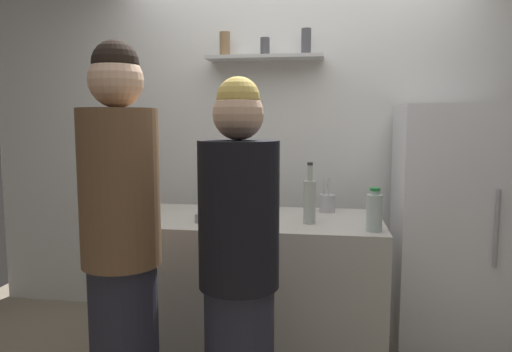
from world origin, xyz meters
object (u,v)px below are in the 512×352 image
(baking_pan, at_px, (229,216))
(utensil_holder, at_px, (327,203))
(wine_bottle_dark_glass, at_px, (266,191))
(person_blonde, at_px, (239,277))
(refrigerator, at_px, (449,229))
(water_bottle_plastic, at_px, (374,212))
(person_brown_jacket, at_px, (122,251))
(wine_bottle_pale_glass, at_px, (310,200))

(baking_pan, height_order, utensil_holder, utensil_holder)
(utensil_holder, xyz_separation_m, wine_bottle_dark_glass, (-0.39, 0.02, 0.06))
(utensil_holder, bearing_deg, person_blonde, -108.72)
(refrigerator, relative_size, wine_bottle_dark_glass, 4.89)
(refrigerator, distance_m, baking_pan, 1.42)
(wine_bottle_dark_glass, distance_m, water_bottle_plastic, 0.82)
(person_brown_jacket, bearing_deg, wine_bottle_dark_glass, -99.54)
(utensil_holder, bearing_deg, refrigerator, 9.64)
(wine_bottle_pale_glass, height_order, person_blonde, person_blonde)
(baking_pan, height_order, person_blonde, person_blonde)
(water_bottle_plastic, xyz_separation_m, person_brown_jacket, (-1.13, -0.59, -0.10))
(refrigerator, height_order, wine_bottle_pale_glass, refrigerator)
(baking_pan, height_order, person_brown_jacket, person_brown_jacket)
(refrigerator, relative_size, utensil_holder, 7.18)
(utensil_holder, bearing_deg, wine_bottle_pale_glass, -105.38)
(refrigerator, bearing_deg, person_blonde, -133.30)
(baking_pan, bearing_deg, water_bottle_plastic, -11.41)
(water_bottle_plastic, relative_size, person_brown_jacket, 0.13)
(refrigerator, height_order, person_brown_jacket, person_brown_jacket)
(utensil_holder, height_order, wine_bottle_dark_glass, wine_bottle_dark_glass)
(person_brown_jacket, bearing_deg, person_blonde, -164.42)
(wine_bottle_pale_glass, distance_m, person_blonde, 0.80)
(baking_pan, height_order, wine_bottle_dark_glass, wine_bottle_dark_glass)
(wine_bottle_dark_glass, bearing_deg, baking_pan, -116.42)
(baking_pan, distance_m, person_blonde, 0.78)
(baking_pan, relative_size, person_blonde, 0.21)
(refrigerator, relative_size, wine_bottle_pale_glass, 4.56)
(refrigerator, xyz_separation_m, water_bottle_plastic, (-0.53, -0.63, 0.22))
(refrigerator, height_order, person_blonde, person_blonde)
(person_blonde, bearing_deg, refrigerator, -7.70)
(wine_bottle_dark_glass, distance_m, person_blonde, 1.11)
(wine_bottle_pale_glass, bearing_deg, utensil_holder, 74.62)
(refrigerator, distance_m, utensil_holder, 0.80)
(refrigerator, relative_size, person_brown_jacket, 0.87)
(utensil_holder, xyz_separation_m, person_brown_jacket, (-0.88, -1.09, -0.05))
(wine_bottle_pale_glass, bearing_deg, refrigerator, 29.20)
(wine_bottle_pale_glass, bearing_deg, person_blonde, -110.32)
(person_brown_jacket, bearing_deg, wine_bottle_pale_glass, -122.63)
(water_bottle_plastic, bearing_deg, person_blonde, -136.37)
(wine_bottle_dark_glass, bearing_deg, water_bottle_plastic, -38.94)
(utensil_holder, height_order, wine_bottle_pale_glass, wine_bottle_pale_glass)
(baking_pan, relative_size, wine_bottle_dark_glass, 1.06)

